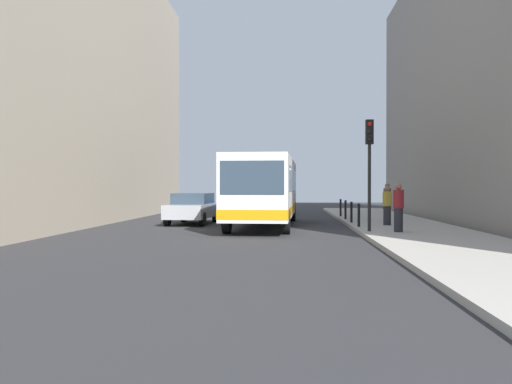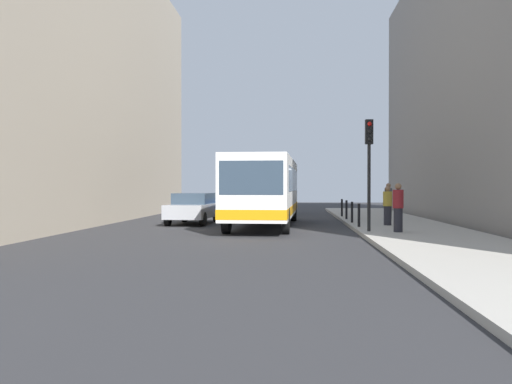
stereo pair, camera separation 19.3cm
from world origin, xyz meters
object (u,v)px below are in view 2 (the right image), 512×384
Objects in this scene: car_behind_bus at (268,202)px; pedestrian_far_sidewalk at (388,201)px; bus at (265,188)px; bollard_near at (359,215)px; pedestrian_near_signal at (398,208)px; bollard_mid at (352,212)px; bollard_farthest at (342,208)px; bollard_far at (346,210)px; pedestrian_mid_sidewalk at (388,206)px; traffic_light at (369,154)px; car_beside_bus at (193,208)px.

pedestrian_far_sidewalk reaches higher than car_behind_bus.
car_behind_bus is at bearing -85.76° from bus.
pedestrian_near_signal is at bearing -66.12° from bollard_near.
pedestrian_near_signal is 0.97× the size of pedestrian_far_sidewalk.
pedestrian_far_sidewalk is (2.10, 2.67, 0.44)m from bollard_mid.
bollard_mid is 5.25m from bollard_farthest.
pedestrian_mid_sidewalk is (1.32, -4.25, 0.35)m from bollard_far.
bollard_farthest is at bearing 169.24° from pedestrian_mid_sidewalk.
traffic_light is 3.25m from bollard_near.
bus is 5.17m from bollard_far.
pedestrian_far_sidewalk is at bearing 1.24° from bollard_far.
bollard_farthest is (3.93, 5.80, -1.10)m from bus.
car_behind_bus is at bearing 107.81° from bollard_near.
bollard_mid is 0.52× the size of pedestrian_far_sidewalk.
car_beside_bus is at bearing 120.01° from pedestrian_near_signal.
pedestrian_far_sidewalk is (0.99, 7.78, 0.03)m from pedestrian_near_signal.
pedestrian_near_signal reaches higher than car_beside_bus.
pedestrian_mid_sidewalk is (8.80, -2.41, 0.19)m from car_beside_bus.
pedestrian_near_signal is at bearing -83.93° from bollard_farthest.
bus is 6.87m from pedestrian_far_sidewalk.
bollard_near is at bearing -90.00° from bollard_farthest.
car_beside_bus is 9.69m from traffic_light.
bollard_far is 7.83m from pedestrian_near_signal.
bus is 7.09m from bollard_farthest.
car_behind_bus is 7.16m from bollard_farthest.
bollard_near is 1.00× the size of bollard_farthest.
bollard_mid is at bearing -90.00° from bollard_farthest.
traffic_light is 2.32× the size of pedestrian_near_signal.
bus is 6.69× the size of pedestrian_mid_sidewalk.
bollard_mid is 0.54× the size of pedestrian_near_signal.
bollard_farthest is 0.57× the size of pedestrian_mid_sidewalk.
bollard_farthest is at bearing 131.39° from car_behind_bus.
bollard_near and bollard_mid have the same top height.
bus is at bearing 133.24° from traffic_light.
car_beside_bus reaches higher than bollard_near.
traffic_light is (4.03, -4.29, 1.28)m from bus.
car_behind_bus is at bearing 127.46° from bollard_farthest.
bollard_near and bollard_far have the same top height.
bollard_near is (3.93, -2.07, -1.10)m from bus.
pedestrian_near_signal is (5.46, -16.04, 0.25)m from car_behind_bus.
pedestrian_far_sidewalk reaches higher than bollard_near.
pedestrian_mid_sidewalk is at bearing 167.82° from car_beside_bus.
car_behind_bus is 11.76m from bollard_mid.
bollard_near is 2.62m from bollard_mid.
bollard_far is 1.00× the size of bollard_farthest.
pedestrian_far_sidewalk is at bearing 57.24° from pedestrian_near_signal.
car_beside_bus is at bearing -126.95° from pedestrian_mid_sidewalk.
bollard_far is 2.14m from pedestrian_far_sidewalk.
bollard_far is (-0.10, 7.46, -2.38)m from traffic_light.
car_behind_bus reaches higher than bollard_mid.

